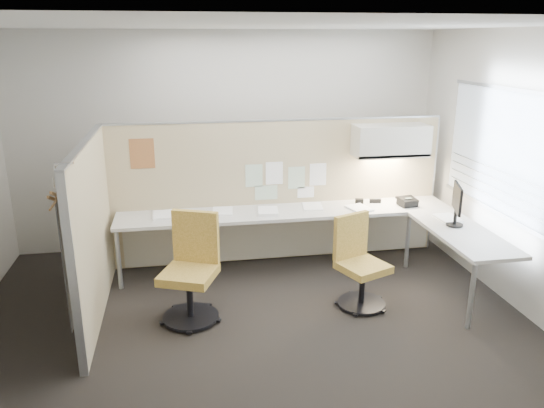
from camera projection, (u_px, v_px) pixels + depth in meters
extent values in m
cube|color=black|center=(252.00, 324.00, 5.24)|extent=(5.50, 4.50, 0.01)
cube|color=white|center=(249.00, 24.00, 4.39)|extent=(5.50, 4.50, 0.01)
cube|color=beige|center=(227.00, 142.00, 6.93)|extent=(5.50, 0.02, 2.80)
cube|color=beige|center=(310.00, 304.00, 2.70)|extent=(5.50, 0.02, 2.80)
cube|color=beige|center=(524.00, 174.00, 5.27)|extent=(0.02, 4.50, 2.80)
cube|color=#A9B8C5|center=(524.00, 160.00, 5.22)|extent=(0.01, 2.80, 1.30)
cube|color=tan|center=(278.00, 192.00, 6.57)|extent=(4.10, 0.06, 1.75)
cube|color=tan|center=(93.00, 232.00, 5.19)|extent=(0.06, 2.20, 1.75)
cube|color=beige|center=(287.00, 212.00, 6.31)|extent=(4.00, 0.60, 0.04)
cube|color=beige|center=(463.00, 234.00, 5.62)|extent=(0.60, 1.47, 0.04)
cube|color=beige|center=(282.00, 233.00, 6.68)|extent=(3.90, 0.02, 0.64)
cylinder|color=#A5A8AA|center=(119.00, 260.00, 5.87)|extent=(0.05, 0.05, 0.69)
cylinder|color=#A5A8AA|center=(471.00, 296.00, 5.05)|extent=(0.05, 0.05, 0.69)
cylinder|color=#A5A8AA|center=(408.00, 241.00, 6.43)|extent=(0.05, 0.05, 0.69)
cube|color=beige|center=(391.00, 141.00, 6.40)|extent=(0.90, 0.36, 0.38)
cube|color=#FFEABF|center=(390.00, 158.00, 6.46)|extent=(0.60, 0.06, 0.02)
cube|color=#8CBF8C|center=(254.00, 176.00, 6.42)|extent=(0.21, 0.00, 0.28)
cube|color=white|center=(274.00, 173.00, 6.45)|extent=(0.21, 0.00, 0.28)
cube|color=#8CBF8C|center=(297.00, 178.00, 6.52)|extent=(0.21, 0.00, 0.28)
cube|color=white|center=(318.00, 174.00, 6.55)|extent=(0.21, 0.00, 0.28)
cube|color=#8CBF8C|center=(266.00, 193.00, 6.51)|extent=(0.28, 0.00, 0.18)
cube|color=white|center=(306.00, 192.00, 6.60)|extent=(0.21, 0.00, 0.14)
cube|color=orange|center=(142.00, 154.00, 6.11)|extent=(0.28, 0.00, 0.35)
cylinder|color=black|center=(191.00, 317.00, 5.29)|extent=(0.56, 0.56, 0.03)
cylinder|color=black|center=(190.00, 298.00, 5.23)|extent=(0.06, 0.06, 0.43)
cube|color=#E2B454|center=(189.00, 275.00, 5.15)|extent=(0.64, 0.64, 0.09)
cube|color=#E2B454|center=(196.00, 236.00, 5.28)|extent=(0.46, 0.24, 0.54)
cylinder|color=black|center=(361.00, 303.00, 5.57)|extent=(0.50, 0.50, 0.03)
cylinder|color=black|center=(362.00, 287.00, 5.51)|extent=(0.06, 0.06, 0.38)
cube|color=#E2B454|center=(363.00, 267.00, 5.45)|extent=(0.58, 0.58, 0.08)
cube|color=#E2B454|center=(351.00, 236.00, 5.53)|extent=(0.41, 0.21, 0.48)
cylinder|color=black|center=(454.00, 225.00, 5.79)|extent=(0.18, 0.18, 0.02)
cylinder|color=black|center=(455.00, 218.00, 5.77)|extent=(0.04, 0.04, 0.16)
cube|color=black|center=(457.00, 198.00, 5.70)|extent=(0.17, 0.42, 0.29)
cube|color=black|center=(457.00, 198.00, 5.70)|extent=(0.14, 0.38, 0.26)
cube|color=black|center=(407.00, 202.00, 6.47)|extent=(0.23, 0.22, 0.12)
cylinder|color=black|center=(400.00, 199.00, 6.46)|extent=(0.06, 0.17, 0.04)
cube|color=black|center=(375.00, 201.00, 6.60)|extent=(0.14, 0.06, 0.05)
cube|color=black|center=(359.00, 201.00, 6.57)|extent=(0.11, 0.08, 0.06)
cube|color=silver|center=(64.00, 163.00, 4.06)|extent=(0.14, 0.02, 0.02)
cylinder|color=silver|center=(56.00, 175.00, 4.08)|extent=(0.02, 0.02, 0.14)
cube|color=#AD7F4C|center=(58.00, 191.00, 4.12)|extent=(0.02, 0.45, 0.12)
cube|color=#AD7F4C|center=(55.00, 195.00, 4.15)|extent=(0.02, 0.45, 0.12)
cube|color=gray|center=(65.00, 269.00, 4.26)|extent=(0.01, 0.07, 1.12)
cube|color=white|center=(163.00, 215.00, 6.10)|extent=(0.24, 0.31, 0.03)
cube|color=white|center=(223.00, 211.00, 6.25)|extent=(0.26, 0.32, 0.02)
cube|color=white|center=(268.00, 211.00, 6.22)|extent=(0.26, 0.33, 0.04)
cube|color=white|center=(312.00, 206.00, 6.44)|extent=(0.27, 0.33, 0.01)
cube|color=white|center=(359.00, 208.00, 6.36)|extent=(0.30, 0.35, 0.02)
cube|color=white|center=(448.00, 218.00, 6.00)|extent=(0.25, 0.31, 0.02)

